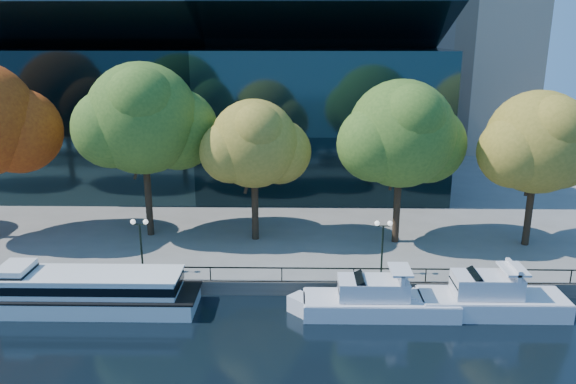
{
  "coord_description": "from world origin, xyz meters",
  "views": [
    {
      "loc": [
        6.09,
        -32.67,
        17.88
      ],
      "look_at": [
        5.34,
        8.0,
        6.08
      ],
      "focal_mm": 35.0,
      "sensor_mm": 36.0,
      "label": 1
    }
  ],
  "objects_px": {
    "cruiser_far": "(485,298)",
    "tree_3": "(256,146)",
    "lamp_1": "(140,233)",
    "lamp_2": "(383,235)",
    "tour_boat": "(79,290)",
    "cruiser_near": "(373,300)",
    "tree_2": "(145,121)",
    "tree_4": "(403,136)",
    "tree_5": "(540,145)"
  },
  "relations": [
    {
      "from": "tree_3",
      "to": "tree_4",
      "type": "relative_size",
      "value": 0.88
    },
    {
      "from": "lamp_1",
      "to": "cruiser_near",
      "type": "bearing_deg",
      "value": -14.15
    },
    {
      "from": "cruiser_near",
      "to": "lamp_1",
      "type": "height_order",
      "value": "lamp_1"
    },
    {
      "from": "tour_boat",
      "to": "lamp_1",
      "type": "relative_size",
      "value": 4.05
    },
    {
      "from": "tree_2",
      "to": "tree_4",
      "type": "relative_size",
      "value": 1.09
    },
    {
      "from": "tree_2",
      "to": "tree_4",
      "type": "bearing_deg",
      "value": -3.51
    },
    {
      "from": "tree_4",
      "to": "tree_5",
      "type": "bearing_deg",
      "value": -2.6
    },
    {
      "from": "tree_2",
      "to": "lamp_2",
      "type": "height_order",
      "value": "tree_2"
    },
    {
      "from": "cruiser_near",
      "to": "lamp_2",
      "type": "bearing_deg",
      "value": 75.22
    },
    {
      "from": "cruiser_near",
      "to": "lamp_2",
      "type": "height_order",
      "value": "lamp_2"
    },
    {
      "from": "cruiser_near",
      "to": "lamp_2",
      "type": "xyz_separation_m",
      "value": [
        1.07,
        4.06,
        2.98
      ]
    },
    {
      "from": "tree_3",
      "to": "tree_4",
      "type": "bearing_deg",
      "value": -2.07
    },
    {
      "from": "lamp_2",
      "to": "tree_3",
      "type": "bearing_deg",
      "value": 144.01
    },
    {
      "from": "cruiser_far",
      "to": "lamp_2",
      "type": "height_order",
      "value": "lamp_2"
    },
    {
      "from": "cruiser_near",
      "to": "lamp_1",
      "type": "xyz_separation_m",
      "value": [
        -16.12,
        4.06,
        2.98
      ]
    },
    {
      "from": "cruiser_near",
      "to": "cruiser_far",
      "type": "relative_size",
      "value": 1.04
    },
    {
      "from": "tree_3",
      "to": "tour_boat",
      "type": "bearing_deg",
      "value": -136.37
    },
    {
      "from": "cruiser_near",
      "to": "tree_2",
      "type": "bearing_deg",
      "value": 145.89
    },
    {
      "from": "cruiser_far",
      "to": "lamp_1",
      "type": "bearing_deg",
      "value": 170.69
    },
    {
      "from": "cruiser_far",
      "to": "tree_4",
      "type": "relative_size",
      "value": 0.8
    },
    {
      "from": "tree_2",
      "to": "lamp_2",
      "type": "relative_size",
      "value": 3.6
    },
    {
      "from": "cruiser_far",
      "to": "tree_3",
      "type": "distance_m",
      "value": 20.5
    },
    {
      "from": "tree_2",
      "to": "lamp_1",
      "type": "distance_m",
      "value": 10.32
    },
    {
      "from": "cruiser_near",
      "to": "lamp_1",
      "type": "relative_size",
      "value": 2.74
    },
    {
      "from": "tree_3",
      "to": "lamp_1",
      "type": "bearing_deg",
      "value": -138.78
    },
    {
      "from": "cruiser_far",
      "to": "lamp_2",
      "type": "bearing_deg",
      "value": 148.37
    },
    {
      "from": "tour_boat",
      "to": "cruiser_near",
      "type": "relative_size",
      "value": 1.48
    },
    {
      "from": "cruiser_near",
      "to": "tree_3",
      "type": "bearing_deg",
      "value": 127.41
    },
    {
      "from": "tour_boat",
      "to": "tree_4",
      "type": "distance_m",
      "value": 26.24
    },
    {
      "from": "tree_3",
      "to": "tree_4",
      "type": "height_order",
      "value": "tree_4"
    },
    {
      "from": "tree_4",
      "to": "lamp_1",
      "type": "height_order",
      "value": "tree_4"
    },
    {
      "from": "tree_2",
      "to": "lamp_2",
      "type": "distance_m",
      "value": 21.06
    },
    {
      "from": "tree_2",
      "to": "cruiser_near",
      "type": "bearing_deg",
      "value": -34.11
    },
    {
      "from": "tour_boat",
      "to": "cruiser_near",
      "type": "height_order",
      "value": "cruiser_near"
    },
    {
      "from": "lamp_1",
      "to": "cruiser_far",
      "type": "bearing_deg",
      "value": -9.31
    },
    {
      "from": "cruiser_near",
      "to": "tree_4",
      "type": "bearing_deg",
      "value": 72.46
    },
    {
      "from": "tree_4",
      "to": "lamp_2",
      "type": "distance_m",
      "value": 8.96
    },
    {
      "from": "tree_4",
      "to": "lamp_1",
      "type": "distance_m",
      "value": 21.28
    },
    {
      "from": "tour_boat",
      "to": "lamp_2",
      "type": "height_order",
      "value": "lamp_2"
    },
    {
      "from": "tour_boat",
      "to": "tree_4",
      "type": "relative_size",
      "value": 1.23
    },
    {
      "from": "tour_boat",
      "to": "lamp_2",
      "type": "bearing_deg",
      "value": 10.25
    },
    {
      "from": "cruiser_far",
      "to": "tree_2",
      "type": "bearing_deg",
      "value": 154.95
    },
    {
      "from": "cruiser_near",
      "to": "tree_3",
      "type": "xyz_separation_m",
      "value": [
        -8.33,
        10.89,
        7.96
      ]
    },
    {
      "from": "tree_5",
      "to": "lamp_1",
      "type": "xyz_separation_m",
      "value": [
        -29.93,
        -5.93,
        -5.33
      ]
    },
    {
      "from": "tree_4",
      "to": "tree_5",
      "type": "relative_size",
      "value": 1.06
    },
    {
      "from": "tour_boat",
      "to": "lamp_1",
      "type": "distance_m",
      "value": 5.59
    },
    {
      "from": "cruiser_near",
      "to": "lamp_2",
      "type": "relative_size",
      "value": 2.74
    },
    {
      "from": "cruiser_far",
      "to": "tree_3",
      "type": "relative_size",
      "value": 0.91
    },
    {
      "from": "tour_boat",
      "to": "tree_5",
      "type": "bearing_deg",
      "value": 16.18
    },
    {
      "from": "lamp_1",
      "to": "lamp_2",
      "type": "bearing_deg",
      "value": 0.0
    }
  ]
}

